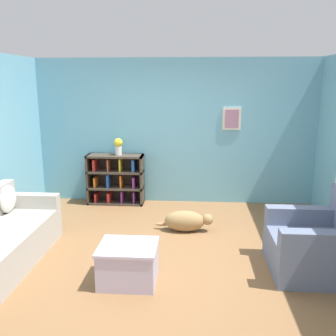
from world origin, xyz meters
TOP-DOWN VIEW (x-y plane):
  - ground_plane at (0.00, 0.00)m, footprint 14.00×14.00m
  - wall_back at (0.00, 2.25)m, footprint 5.60×0.13m
  - bookshelf at (-1.07, 2.03)m, footprint 1.01×0.35m
  - recliner_chair at (1.82, -0.34)m, footprint 0.98×0.97m
  - coffee_table at (-0.36, -0.74)m, footprint 0.64×0.56m
  - dog at (0.25, 0.77)m, footprint 0.87×0.28m
  - vase at (-1.01, 2.00)m, footprint 0.15×0.15m

SIDE VIEW (x-z plane):
  - ground_plane at x=0.00m, z-range 0.00..0.00m
  - dog at x=0.25m, z-range 0.00..0.32m
  - coffee_table at x=-0.36m, z-range 0.01..0.45m
  - recliner_chair at x=1.82m, z-range -0.14..0.81m
  - bookshelf at x=-1.07m, z-range 0.00..0.90m
  - vase at x=-1.01m, z-range 0.92..1.23m
  - wall_back at x=0.00m, z-range 0.00..2.60m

